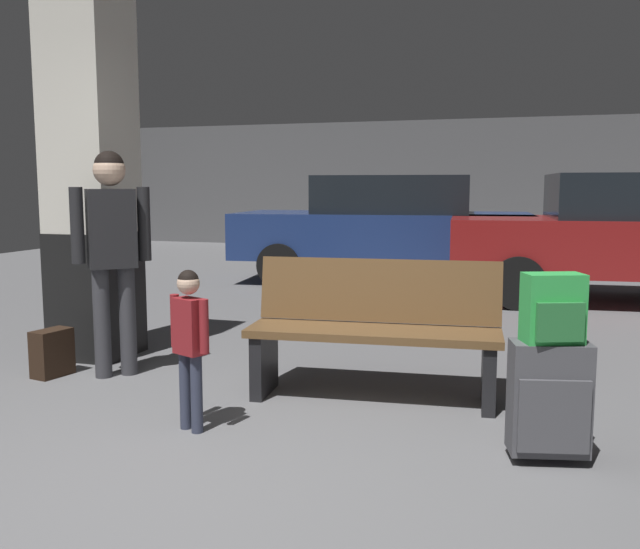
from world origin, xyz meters
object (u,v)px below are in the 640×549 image
object	(u,v)px
adult	(112,239)
backpack_dark_floor	(51,353)
bench	(374,330)
parked_car_near	(633,234)
child	(190,333)
structural_pillar	(91,173)
backpack_bright	(553,309)
suitcase	(549,399)
parked_car_far	(385,226)

from	to	relation	value
adult	backpack_dark_floor	world-z (taller)	adult
bench	parked_car_near	world-z (taller)	parked_car_near
child	adult	world-z (taller)	adult
structural_pillar	backpack_dark_floor	world-z (taller)	structural_pillar
backpack_bright	backpack_dark_floor	distance (m)	3.51
structural_pillar	parked_car_near	size ratio (longest dim) A/B	0.70
backpack_bright	backpack_dark_floor	xyz separation A→B (m)	(-3.40, 0.58, -0.60)
structural_pillar	child	bearing A→B (deg)	-40.86
child	backpack_dark_floor	xyz separation A→B (m)	(-1.50, 0.71, -0.39)
backpack_bright	backpack_dark_floor	world-z (taller)	backpack_bright
suitcase	child	world-z (taller)	child
adult	parked_car_far	size ratio (longest dim) A/B	0.38
child	parked_car_far	distance (m)	6.31
parked_car_near	adult	bearing A→B (deg)	-130.56
structural_pillar	parked_car_far	world-z (taller)	structural_pillar
suitcase	parked_car_far	xyz separation A→B (m)	(-2.15, 6.17, 0.48)
backpack_bright	parked_car_near	distance (m)	5.43
backpack_dark_floor	adult	bearing A→B (deg)	18.25
backpack_dark_floor	parked_car_far	xyz separation A→B (m)	(1.25, 5.59, 0.64)
adult	suitcase	bearing A→B (deg)	-13.75
suitcase	parked_car_far	distance (m)	6.55
parked_car_far	adult	bearing A→B (deg)	-98.43
child	parked_car_near	world-z (taller)	parked_car_near
bench	parked_car_far	xyz separation A→B (m)	(-1.09, 5.38, 0.36)
suitcase	parked_car_far	world-z (taller)	parked_car_far
structural_pillar	backpack_bright	xyz separation A→B (m)	(3.46, -1.22, -0.70)
structural_pillar	bench	size ratio (longest dim) A/B	1.80
backpack_bright	adult	distance (m)	3.06
backpack_bright	child	distance (m)	1.92
backpack_bright	child	world-z (taller)	backpack_bright
bench	adult	bearing A→B (deg)	-178.28
adult	child	bearing A→B (deg)	-38.99
backpack_dark_floor	parked_car_near	distance (m)	6.51
backpack_bright	parked_car_near	size ratio (longest dim) A/B	0.08
bench	parked_car_near	xyz separation A→B (m)	(2.05, 4.56, 0.36)
child	parked_car_near	xyz separation A→B (m)	(2.89, 5.47, 0.25)
suitcase	backpack_dark_floor	world-z (taller)	suitcase
bench	child	xyz separation A→B (m)	(-0.84, -0.91, 0.12)
child	parked_car_far	size ratio (longest dim) A/B	0.21
bench	backpack_dark_floor	distance (m)	2.36
suitcase	child	bearing A→B (deg)	-176.01
structural_pillar	adult	size ratio (longest dim) A/B	1.84
parked_car_near	child	bearing A→B (deg)	-117.85
parked_car_near	suitcase	bearing A→B (deg)	-100.49
parked_car_far	structural_pillar	bearing A→B (deg)	-104.78
parked_car_near	structural_pillar	bearing A→B (deg)	-137.18
adult	parked_car_near	bearing A→B (deg)	49.44
structural_pillar	parked_car_far	xyz separation A→B (m)	(1.31, 4.95, -0.66)
bench	structural_pillar	bearing A→B (deg)	169.73
structural_pillar	suitcase	size ratio (longest dim) A/B	4.90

